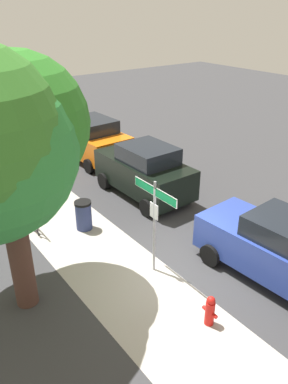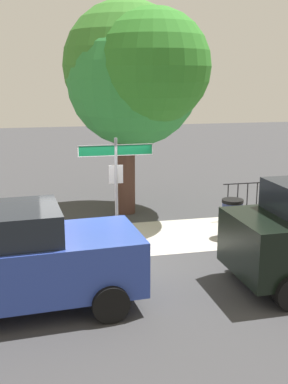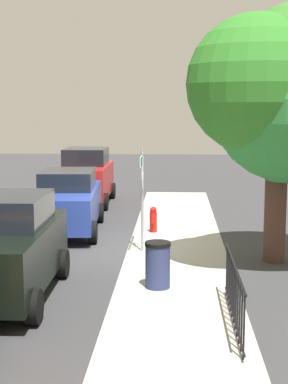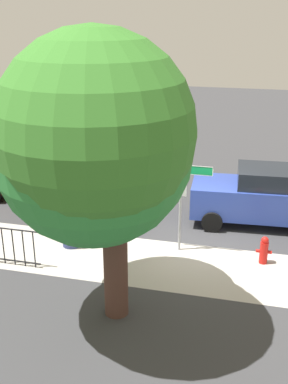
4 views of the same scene
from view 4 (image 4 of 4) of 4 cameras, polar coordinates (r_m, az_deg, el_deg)
ground_plane at (r=13.85m, az=6.43°, el=-6.39°), size 60.00×60.00×0.00m
sidewalk_strip at (r=13.10m, az=-3.15°, el=-8.00°), size 24.00×2.60×0.00m
street_sign at (r=12.76m, az=4.49°, el=0.75°), size 1.68×0.07×2.69m
shade_tree at (r=9.18m, az=-6.10°, el=6.86°), size 3.97×4.62×6.19m
car_blue at (r=15.21m, az=14.24°, el=-0.47°), size 4.44×2.20×1.85m
car_black at (r=16.35m, az=-7.46°, el=1.84°), size 4.13×2.10×2.03m
fire_hydrant at (r=13.07m, az=14.32°, el=-6.84°), size 0.42×0.22×0.78m
trash_bin at (r=13.68m, az=-8.83°, el=-4.57°), size 0.55×0.55×0.98m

